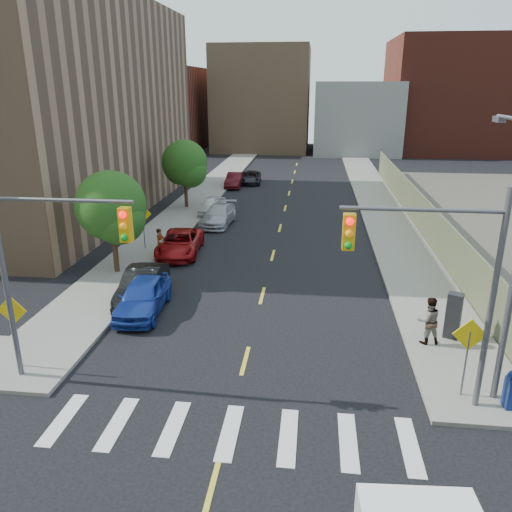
% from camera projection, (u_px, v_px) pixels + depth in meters
% --- Properties ---
extents(sidewalk_nw, '(3.50, 73.00, 0.15)m').
position_uv_depth(sidewalk_nw, '(215.00, 184.00, 50.55)').
color(sidewalk_nw, gray).
rests_on(sidewalk_nw, ground).
extents(sidewalk_ne, '(3.50, 73.00, 0.15)m').
position_uv_depth(sidewalk_ne, '(370.00, 187.00, 48.85)').
color(sidewalk_ne, gray).
rests_on(sidewalk_ne, ground).
extents(fence_north, '(0.12, 44.00, 2.50)m').
position_uv_depth(fence_north, '(416.00, 208.00, 35.59)').
color(fence_north, '#575F42').
rests_on(fence_north, ground).
extents(building_nw, '(22.00, 30.00, 16.00)m').
position_uv_depth(building_nw, '(3.00, 106.00, 38.74)').
color(building_nw, '#8C6B4C').
rests_on(building_nw, ground).
extents(bg_bldg_west, '(14.00, 18.00, 12.00)m').
position_uv_depth(bg_bldg_west, '(159.00, 109.00, 76.96)').
color(bg_bldg_west, '#592319').
rests_on(bg_bldg_west, ground).
extents(bg_bldg_midwest, '(14.00, 16.00, 15.00)m').
position_uv_depth(bg_bldg_midwest, '(263.00, 99.00, 76.59)').
color(bg_bldg_midwest, '#8C6B4C').
rests_on(bg_bldg_midwest, ground).
extents(bg_bldg_center, '(12.00, 16.00, 10.00)m').
position_uv_depth(bg_bldg_center, '(355.00, 117.00, 73.99)').
color(bg_bldg_center, gray).
rests_on(bg_bldg_center, ground).
extents(bg_bldg_east, '(18.00, 18.00, 16.00)m').
position_uv_depth(bg_bldg_east, '(452.00, 96.00, 73.35)').
color(bg_bldg_east, '#592319').
rests_on(bg_bldg_east, ground).
extents(signal_nw, '(4.59, 0.30, 7.00)m').
position_uv_depth(signal_nw, '(46.00, 255.00, 15.57)').
color(signal_nw, '#59595E').
rests_on(signal_nw, ground).
extents(signal_ne, '(4.59, 0.30, 7.00)m').
position_uv_depth(signal_ne, '(442.00, 271.00, 14.25)').
color(signal_ne, '#59595E').
rests_on(signal_ne, ground).
extents(warn_sign_nw, '(1.06, 0.06, 2.83)m').
position_uv_depth(warn_sign_nw, '(13.00, 318.00, 17.06)').
color(warn_sign_nw, '#59595E').
rests_on(warn_sign_nw, ground).
extents(warn_sign_ne, '(1.06, 0.06, 2.83)m').
position_uv_depth(warn_sign_ne, '(468.00, 343.00, 15.41)').
color(warn_sign_ne, '#59595E').
rests_on(warn_sign_ne, ground).
extents(warn_sign_midwest, '(1.06, 0.06, 2.83)m').
position_uv_depth(warn_sign_midwest, '(143.00, 219.00, 29.74)').
color(warn_sign_midwest, '#59595E').
rests_on(warn_sign_midwest, ground).
extents(tree_west_near, '(3.66, 3.64, 5.52)m').
position_uv_depth(tree_west_near, '(112.00, 210.00, 25.57)').
color(tree_west_near, '#332114').
rests_on(tree_west_near, ground).
extents(tree_west_far, '(3.66, 3.64, 5.52)m').
position_uv_depth(tree_west_far, '(185.00, 166.00, 39.66)').
color(tree_west_far, '#332114').
rests_on(tree_west_far, ground).
extents(parked_car_blue, '(2.04, 4.57, 1.52)m').
position_uv_depth(parked_car_blue, '(143.00, 296.00, 21.92)').
color(parked_car_blue, '#1C379A').
rests_on(parked_car_blue, ground).
extents(parked_car_black, '(1.83, 4.61, 1.49)m').
position_uv_depth(parked_car_black, '(142.00, 285.00, 23.20)').
color(parked_car_black, black).
rests_on(parked_car_black, ground).
extents(parked_car_red, '(2.66, 5.16, 1.39)m').
position_uv_depth(parked_car_red, '(180.00, 243.00, 29.54)').
color(parked_car_red, maroon).
rests_on(parked_car_red, ground).
extents(parked_car_silver, '(2.27, 4.93, 1.40)m').
position_uv_depth(parked_car_silver, '(219.00, 215.00, 35.82)').
color(parked_car_silver, '#A3A4AA').
rests_on(parked_car_silver, ground).
extents(parked_car_white, '(1.83, 4.08, 1.36)m').
position_uv_depth(parked_car_white, '(212.00, 206.00, 38.64)').
color(parked_car_white, white).
rests_on(parked_car_white, ground).
extents(parked_car_maroon, '(1.47, 4.20, 1.38)m').
position_uv_depth(parked_car_maroon, '(235.00, 180.00, 49.03)').
color(parked_car_maroon, '#430D13').
rests_on(parked_car_maroon, ground).
extents(parked_car_grey, '(2.35, 4.53, 1.22)m').
position_uv_depth(parked_car_grey, '(251.00, 177.00, 50.99)').
color(parked_car_grey, black).
rests_on(parked_car_grey, ground).
extents(payphone, '(0.69, 0.63, 1.85)m').
position_uv_depth(payphone, '(453.00, 316.00, 19.37)').
color(payphone, black).
rests_on(payphone, sidewalk_ne).
extents(pedestrian_west, '(0.60, 0.73, 1.73)m').
position_uv_depth(pedestrian_west, '(160.00, 243.00, 28.37)').
color(pedestrian_west, gray).
rests_on(pedestrian_west, sidewalk_nw).
extents(pedestrian_east, '(1.04, 0.89, 1.88)m').
position_uv_depth(pedestrian_east, '(429.00, 320.00, 18.93)').
color(pedestrian_east, gray).
rests_on(pedestrian_east, sidewalk_ne).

